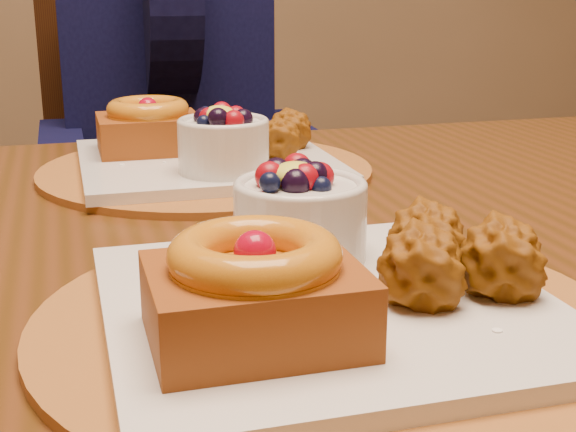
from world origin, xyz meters
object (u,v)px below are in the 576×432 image
at_px(place_setting_far, 204,151).
at_px(diner, 165,75).
at_px(dining_table, 251,308).
at_px(place_setting_near, 320,283).
at_px(chair_far, 159,204).

height_order(place_setting_far, diner, diner).
bearing_deg(dining_table, place_setting_near, -90.92).
bearing_deg(place_setting_far, chair_far, 88.46).
bearing_deg(chair_far, place_setting_near, -78.91).
height_order(place_setting_far, chair_far, chair_far).
distance_m(place_setting_far, chair_far, 0.69).
relative_size(dining_table, diner, 2.13).
bearing_deg(place_setting_near, place_setting_far, 89.99).
distance_m(dining_table, chair_far, 0.87).
xyz_separation_m(place_setting_near, diner, (0.04, 1.05, 0.02)).
xyz_separation_m(chair_far, diner, (0.02, -0.03, 0.26)).
bearing_deg(diner, dining_table, -89.22).
xyz_separation_m(place_setting_far, diner, (0.04, 0.62, 0.02)).
height_order(dining_table, chair_far, chair_far).
distance_m(place_setting_near, place_setting_far, 0.43).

